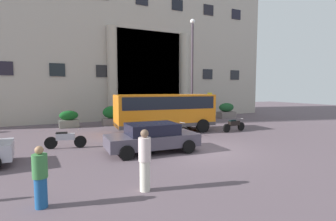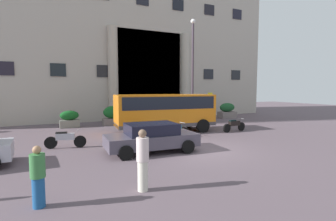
# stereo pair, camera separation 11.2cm
# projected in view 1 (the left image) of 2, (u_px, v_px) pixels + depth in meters

# --- Properties ---
(ground_plane) EXTENTS (80.00, 64.00, 0.12)m
(ground_plane) POSITION_uv_depth(u_px,v_px,m) (200.00, 151.00, 12.39)
(ground_plane) COLOR #5B4C54
(office_building_facade) EXTENTS (32.74, 9.70, 20.47)m
(office_building_facade) POSITION_uv_depth(u_px,v_px,m) (111.00, 20.00, 27.18)
(office_building_facade) COLOR #B1A79A
(office_building_facade) RESTS_ON ground_plane
(orange_minibus) EXTENTS (6.83, 3.15, 2.55)m
(orange_minibus) POSITION_uv_depth(u_px,v_px,m) (165.00, 109.00, 17.49)
(orange_minibus) COLOR orange
(orange_minibus) RESTS_ON ground_plane
(bus_stop_sign) EXTENTS (0.44, 0.08, 2.62)m
(bus_stop_sign) POSITION_uv_depth(u_px,v_px,m) (209.00, 105.00, 21.42)
(bus_stop_sign) COLOR #9E9416
(bus_stop_sign) RESTS_ON ground_plane
(hedge_planter_far_east) EXTENTS (1.67, 0.80, 1.56)m
(hedge_planter_far_east) POSITION_uv_depth(u_px,v_px,m) (113.00, 116.00, 20.79)
(hedge_planter_far_east) COLOR gray
(hedge_planter_far_east) RESTS_ON ground_plane
(hedge_planter_west) EXTENTS (1.80, 0.98, 1.50)m
(hedge_planter_west) POSITION_uv_depth(u_px,v_px,m) (226.00, 111.00, 25.91)
(hedge_planter_west) COLOR slate
(hedge_planter_west) RESTS_ON ground_plane
(hedge_planter_far_west) EXTENTS (1.42, 0.76, 1.29)m
(hedge_planter_far_west) POSITION_uv_depth(u_px,v_px,m) (69.00, 119.00, 19.40)
(hedge_planter_far_west) COLOR gray
(hedge_planter_far_west) RESTS_ON ground_plane
(parked_compact_extra) EXTENTS (4.31, 2.20, 1.35)m
(parked_compact_extra) POSITION_uv_depth(u_px,v_px,m) (152.00, 137.00, 11.97)
(parked_compact_extra) COLOR #494351
(parked_compact_extra) RESTS_ON ground_plane
(motorcycle_near_kerb) EXTENTS (1.95, 0.68, 0.89)m
(motorcycle_near_kerb) POSITION_uv_depth(u_px,v_px,m) (65.00, 139.00, 12.69)
(motorcycle_near_kerb) COLOR black
(motorcycle_near_kerb) RESTS_ON ground_plane
(scooter_by_planter) EXTENTS (2.02, 0.55, 0.89)m
(scooter_by_planter) POSITION_uv_depth(u_px,v_px,m) (234.00, 125.00, 17.57)
(scooter_by_planter) COLOR black
(scooter_by_planter) RESTS_ON ground_plane
(motorcycle_far_end) EXTENTS (1.94, 0.62, 0.89)m
(motorcycle_far_end) POSITION_uv_depth(u_px,v_px,m) (174.00, 130.00, 15.33)
(motorcycle_far_end) COLOR black
(motorcycle_far_end) RESTS_ON ground_plane
(pedestrian_man_crossing) EXTENTS (0.36, 0.36, 1.80)m
(pedestrian_man_crossing) POSITION_uv_depth(u_px,v_px,m) (145.00, 160.00, 7.37)
(pedestrian_man_crossing) COLOR beige
(pedestrian_man_crossing) RESTS_ON ground_plane
(pedestrian_child_trailing) EXTENTS (0.36, 0.36, 1.56)m
(pedestrian_child_trailing) POSITION_uv_depth(u_px,v_px,m) (40.00, 177.00, 6.33)
(pedestrian_child_trailing) COLOR #1B4E88
(pedestrian_child_trailing) RESTS_ON ground_plane
(lamppost_plaza_centre) EXTENTS (0.40, 0.40, 8.52)m
(lamppost_plaza_centre) POSITION_uv_depth(u_px,v_px,m) (192.00, 65.00, 20.82)
(lamppost_plaza_centre) COLOR #3C313C
(lamppost_plaza_centre) RESTS_ON ground_plane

